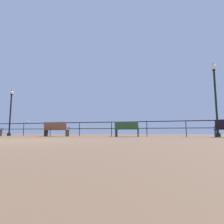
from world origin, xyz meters
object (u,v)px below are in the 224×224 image
(bench_near_left, at_px, (56,128))
(lamppost_left, at_px, (11,111))
(bench_near_right, at_px, (127,128))
(seagull_on_rail, at_px, (27,122))
(lamppost_center, at_px, (215,93))

(bench_near_left, distance_m, lamppost_left, 5.38)
(bench_near_right, distance_m, lamppost_left, 10.05)
(lamppost_left, distance_m, seagull_on_rail, 2.17)
(bench_near_right, height_order, lamppost_center, lamppost_center)
(bench_near_left, height_order, lamppost_left, lamppost_left)
(lamppost_left, height_order, lamppost_center, lamppost_center)
(lamppost_left, bearing_deg, bench_near_left, -13.75)
(bench_near_left, distance_m, seagull_on_rail, 3.28)
(bench_near_left, xyz_separation_m, seagull_on_rail, (-3.10, 0.94, 0.53))
(lamppost_center, bearing_deg, bench_near_left, -173.08)
(bench_near_left, height_order, lamppost_center, lamppost_center)
(bench_near_left, bearing_deg, lamppost_center, 6.92)
(lamppost_center, distance_m, seagull_on_rail, 13.30)
(seagull_on_rail, bearing_deg, lamppost_left, 171.54)
(lamppost_left, relative_size, lamppost_center, 0.84)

